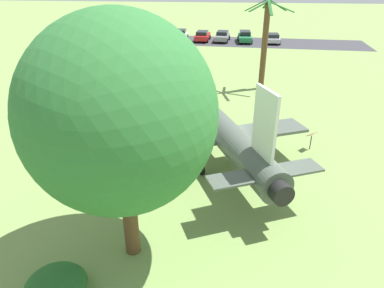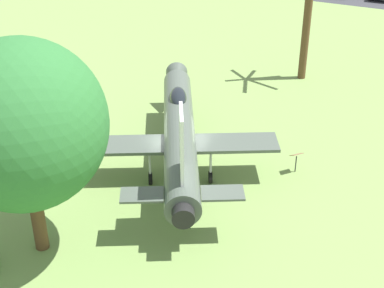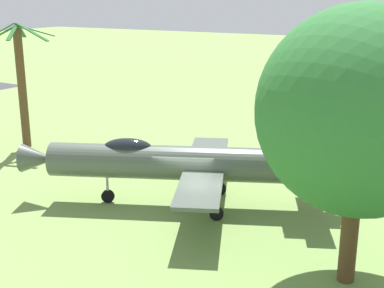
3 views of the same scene
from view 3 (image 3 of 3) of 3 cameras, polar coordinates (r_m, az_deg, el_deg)
The scene contains 5 objects.
ground_plane at distance 24.12m, azimuth -0.18°, elevation -6.70°, with size 200.00×200.00×0.00m, color #75934C.
display_jet at distance 23.43m, azimuth -1.03°, elevation -1.96°, with size 14.02×9.53×5.77m.
shade_tree at distance 16.96m, azimuth 17.86°, elevation 3.34°, with size 6.54×6.40×9.14m.
palm_tree at distance 34.00m, azimuth -18.02°, elevation 6.18°, with size 3.91×3.99×7.68m.
info_plaque at distance 29.29m, azimuth 1.94°, elevation -0.78°, with size 0.70×0.70×1.14m.
Camera 3 is at (10.78, -19.46, 9.32)m, focal length 49.01 mm.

